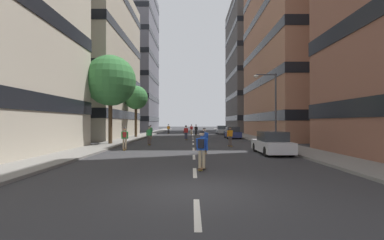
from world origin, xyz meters
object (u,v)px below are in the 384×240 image
object	(u,v)px
skater_1	(201,147)
skater_5	(168,129)
streetlamp_right	(271,101)
skater_3	(195,129)
skater_8	(229,135)
street_tree_near	(110,81)
skater_2	(185,132)
skater_4	(148,135)
skater_7	(124,137)
parked_car_mid	(232,133)
skater_9	(150,131)
skater_0	(204,139)
street_tree_mid	(135,98)
parked_car_far	(221,130)
skater_6	(191,129)
parked_car_near	(271,144)

from	to	relation	value
skater_1	skater_5	xyz separation A→B (m)	(-4.77, 36.86, -0.03)
streetlamp_right	skater_5	size ratio (longest dim) A/B	3.65
skater_3	skater_8	world-z (taller)	same
streetlamp_right	street_tree_near	bearing A→B (deg)	177.21
skater_2	skater_4	xyz separation A→B (m)	(-3.31, -7.30, 0.00)
skater_1	skater_2	bearing A→B (deg)	93.30
skater_1	skater_7	distance (m)	10.12
parked_car_mid	skater_9	xyz separation A→B (m)	(-10.93, -0.48, 0.32)
parked_car_mid	skater_7	size ratio (longest dim) A/B	2.47
skater_1	skater_0	bearing A→B (deg)	86.20
skater_7	skater_8	xyz separation A→B (m)	(8.56, 3.08, -0.03)
skater_7	skater_9	world-z (taller)	same
parked_car_mid	street_tree_mid	bearing A→B (deg)	175.68
skater_0	skater_3	size ratio (longest dim) A/B	1.00
skater_2	skater_4	distance (m)	8.01
skater_1	skater_2	world-z (taller)	same
skater_0	skater_4	bearing A→B (deg)	125.35
parked_car_mid	skater_2	bearing A→B (deg)	-152.42
parked_car_far	street_tree_near	size ratio (longest dim) A/B	0.53
parked_car_mid	streetlamp_right	size ratio (longest dim) A/B	0.68
parked_car_mid	skater_5	xyz separation A→B (m)	(-9.76, 13.30, 0.29)
skater_6	skater_9	distance (m)	12.68
parked_car_mid	street_tree_mid	xyz separation A→B (m)	(-13.18, 1.00, 4.81)
parked_car_near	skater_7	size ratio (longest dim) A/B	2.47
skater_9	parked_car_mid	bearing A→B (deg)	2.52
street_tree_mid	skater_7	distance (m)	16.95
street_tree_near	street_tree_mid	bearing A→B (deg)	90.00
street_tree_mid	skater_9	distance (m)	5.24
parked_car_near	skater_2	size ratio (longest dim) A/B	2.47
skater_1	skater_5	distance (m)	37.16
skater_4	skater_5	size ratio (longest dim) A/B	1.00
skater_2	street_tree_mid	bearing A→B (deg)	149.00
skater_4	skater_6	bearing A→B (deg)	79.62
parked_car_near	skater_9	bearing A→B (deg)	122.65
skater_7	skater_1	bearing A→B (deg)	-56.27
skater_4	skater_5	xyz separation A→B (m)	(-0.29, 23.82, 0.00)
street_tree_mid	skater_1	distance (m)	26.27
skater_2	skater_9	distance (m)	5.49
skater_1	street_tree_mid	bearing A→B (deg)	108.44
parked_car_far	street_tree_mid	size ratio (longest dim) A/B	0.62
streetlamp_right	skater_6	size ratio (longest dim) A/B	3.65
parked_car_far	skater_7	xyz separation A→B (m)	(-10.61, -28.05, 0.32)
street_tree_mid	skater_6	xyz separation A→B (m)	(7.65, 10.00, -4.50)
skater_3	skater_8	xyz separation A→B (m)	(2.70, -20.61, 0.00)
skater_2	skater_7	distance (m)	12.72
skater_2	skater_8	size ratio (longest dim) A/B	1.00
parked_car_mid	skater_6	distance (m)	12.32
streetlamp_right	parked_car_far	bearing A→B (deg)	94.57
parked_car_near	skater_2	xyz separation A→B (m)	(-6.16, 14.31, 0.29)
skater_6	skater_9	xyz separation A→B (m)	(-5.39, -11.48, 0.00)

